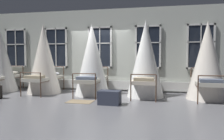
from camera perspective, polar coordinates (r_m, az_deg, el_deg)
name	(u,v)px	position (r m, az deg, el deg)	size (l,w,h in m)	color
ground	(93,94)	(8.26, -4.98, -6.36)	(22.17, 22.17, 0.00)	slate
back_wall_with_windows	(101,50)	(9.22, -2.99, 5.18)	(12.09, 0.10, 3.36)	#B2B7AD
window_bank	(100,67)	(9.11, -3.17, 0.90)	(8.89, 0.10, 2.58)	black
cot_first	(1,61)	(10.02, -27.03, 2.13)	(1.30, 1.91, 2.55)	#4C3323
cot_second	(44,60)	(8.89, -17.35, 2.60)	(1.30, 1.90, 2.67)	#4C3323
cot_third	(92,60)	(8.10, -5.24, 2.52)	(1.30, 1.90, 2.63)	#4C3323
cot_fourth	(145,60)	(7.77, 8.72, 2.70)	(1.30, 1.90, 2.69)	#4C3323
cot_fifth	(207,61)	(7.87, 23.52, 2.10)	(1.30, 1.92, 2.59)	#4C3323
rug_third	(80,102)	(6.98, -8.30, -8.17)	(0.80, 0.56, 0.01)	#8E7A5B
travel_trunk	(110,98)	(6.50, -0.65, -7.20)	(0.64, 0.40, 0.41)	#2D3342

